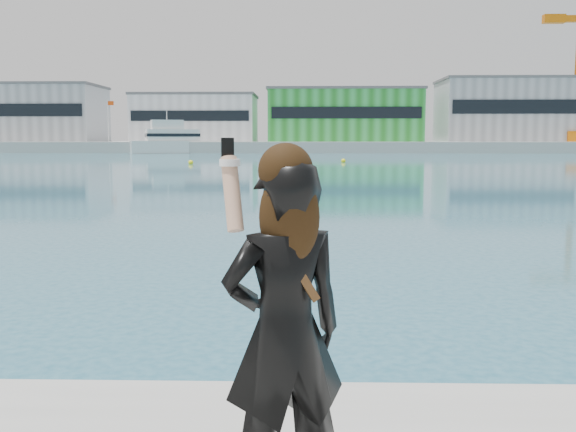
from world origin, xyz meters
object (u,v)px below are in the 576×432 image
(buoy_near, at_px, (343,162))
(woman, at_px, (284,322))
(motor_yacht, at_px, (175,141))
(buoy_extra, at_px, (191,164))

(buoy_near, height_order, woman, woman)
(motor_yacht, xyz_separation_m, woman, (23.02, -111.94, -0.49))
(motor_yacht, distance_m, buoy_near, 52.29)
(buoy_extra, bearing_deg, buoy_near, 18.69)
(motor_yacht, xyz_separation_m, buoy_extra, (11.59, -49.83, -2.17))
(buoy_extra, bearing_deg, woman, -79.57)
(buoy_extra, relative_size, woman, 0.29)
(motor_yacht, height_order, buoy_near, motor_yacht)
(motor_yacht, relative_size, buoy_extra, 34.20)
(buoy_near, relative_size, buoy_extra, 1.00)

